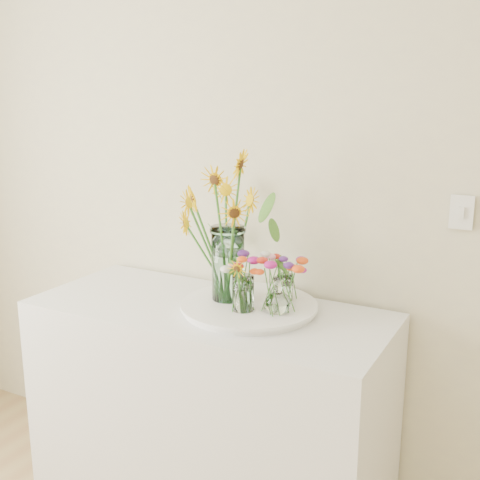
{
  "coord_description": "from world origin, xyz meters",
  "views": [
    {
      "loc": [
        0.99,
        0.07,
        1.7
      ],
      "look_at": [
        -0.04,
        1.99,
        1.17
      ],
      "focal_mm": 45.0,
      "sensor_mm": 36.0,
      "label": 1
    }
  ],
  "objects": [
    {
      "name": "sunflower_bouquet",
      "position": [
        -0.09,
        1.98,
        1.21
      ],
      "size": [
        0.92,
        0.92,
        0.57
      ],
      "primitive_type": null,
      "rotation": [
        0.0,
        0.0,
        0.29
      ],
      "color": "#F4BC05",
      "rests_on": "tray"
    },
    {
      "name": "wildflower_posy_c",
      "position": [
        0.11,
        2.07,
        1.02
      ],
      "size": [
        0.19,
        0.19,
        0.2
      ],
      "primitive_type": null,
      "color": "#F24E15",
      "rests_on": "tray"
    },
    {
      "name": "mason_jar",
      "position": [
        -0.09,
        1.98,
        1.07
      ],
      "size": [
        0.16,
        0.16,
        0.29
      ],
      "primitive_type": "cylinder",
      "rotation": [
        0.0,
        0.0,
        0.29
      ],
      "color": "#C1F4EB",
      "rests_on": "tray"
    },
    {
      "name": "small_vase_c",
      "position": [
        0.11,
        2.07,
        0.98
      ],
      "size": [
        0.06,
        0.06,
        0.11
      ],
      "primitive_type": "cylinder",
      "rotation": [
        0.0,
        0.0,
        0.03
      ],
      "color": "white",
      "rests_on": "tray"
    },
    {
      "name": "wildflower_posy_b",
      "position": [
        0.14,
        1.94,
        1.04
      ],
      "size": [
        0.23,
        0.23,
        0.23
      ],
      "primitive_type": null,
      "color": "#F24E15",
      "rests_on": "tray"
    },
    {
      "name": "counter",
      "position": [
        -0.15,
        1.93,
        0.45
      ],
      "size": [
        1.4,
        0.6,
        0.9
      ],
      "primitive_type": "cube",
      "color": "white",
      "rests_on": "ground_plane"
    },
    {
      "name": "tray",
      "position": [
        0.0,
        1.97,
        0.91
      ],
      "size": [
        0.49,
        0.49,
        0.02
      ],
      "primitive_type": "cylinder",
      "color": "white",
      "rests_on": "counter"
    },
    {
      "name": "wildflower_posy_a",
      "position": [
        0.02,
        1.9,
        1.04
      ],
      "size": [
        0.19,
        0.19,
        0.23
      ],
      "primitive_type": null,
      "color": "#F24E15",
      "rests_on": "tray"
    },
    {
      "name": "small_vase_b",
      "position": [
        0.14,
        1.94,
        0.99
      ],
      "size": [
        0.1,
        0.1,
        0.14
      ],
      "primitive_type": null,
      "rotation": [
        0.0,
        0.0,
        -0.11
      ],
      "color": "white",
      "rests_on": "tray"
    },
    {
      "name": "small_vase_a",
      "position": [
        0.02,
        1.9,
        0.99
      ],
      "size": [
        0.08,
        0.08,
        0.14
      ],
      "primitive_type": "cylinder",
      "rotation": [
        0.0,
        0.0,
        -0.0
      ],
      "color": "white",
      "rests_on": "tray"
    }
  ]
}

